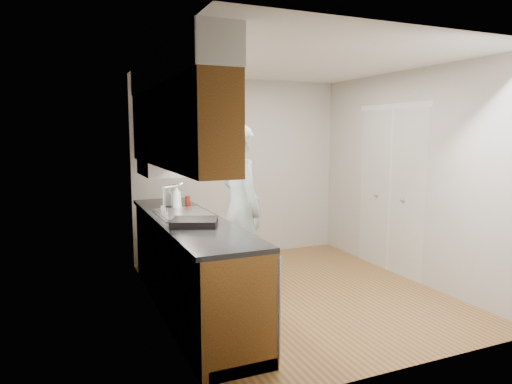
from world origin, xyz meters
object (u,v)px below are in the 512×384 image
soap_bottle_c (173,196)px  soap_bottle_b (169,196)px  person (240,198)px  dish_rack (195,222)px  soda_can (188,201)px  soap_bottle_a (177,197)px  steel_can (178,202)px

soap_bottle_c → soap_bottle_b: bearing=-139.1°
person → dish_rack: 0.91m
soda_can → soap_bottle_a: bearing=-134.1°
soap_bottle_b → person: bearing=-44.6°
soap_bottle_a → soap_bottle_c: 0.34m
soap_bottle_b → soda_can: bearing=-29.8°
soap_bottle_a → steel_can: size_ratio=2.02×
soap_bottle_a → soap_bottle_c: bearing=83.2°
soap_bottle_c → steel_can: size_ratio=1.44×
soap_bottle_b → soap_bottle_c: soap_bottle_b is taller
soap_bottle_b → steel_can: (0.05, -0.20, -0.04)m
person → soap_bottle_c: size_ratio=10.95×
soap_bottle_c → soda_can: size_ratio=1.74×
steel_can → soap_bottle_b: bearing=104.6°
person → soda_can: 0.68m
soap_bottle_a → steel_can: 0.11m
soap_bottle_b → dish_rack: (-0.04, -1.23, -0.07)m
soap_bottle_b → soda_can: soap_bottle_b is taller
soap_bottle_a → dish_rack: soap_bottle_a is taller
soap_bottle_a → soda_can: size_ratio=2.45×
soap_bottle_b → dish_rack: bearing=-92.0°
soap_bottle_c → soda_can: (0.13, -0.16, -0.04)m
soap_bottle_b → soap_bottle_c: 0.09m
person → soap_bottle_a: (-0.61, 0.34, 0.01)m
soda_can → soap_bottle_c: bearing=127.3°
soda_can → dish_rack: soda_can is taller
person → steel_can: 0.72m
person → dish_rack: bearing=125.0°
soap_bottle_a → dish_rack: bearing=-94.0°
soap_bottle_b → steel_can: bearing=-75.4°
person → soap_bottle_c: bearing=33.1°
soap_bottle_c → dish_rack: 1.29m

